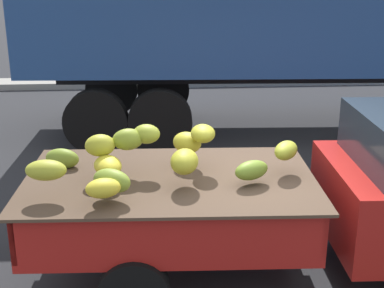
# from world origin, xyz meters

# --- Properties ---
(ground) EXTENTS (220.00, 220.00, 0.00)m
(ground) POSITION_xyz_m (0.00, 0.00, 0.00)
(ground) COLOR #28282B
(curb_strip) EXTENTS (80.00, 0.80, 0.16)m
(curb_strip) POSITION_xyz_m (0.00, 8.94, 0.08)
(curb_strip) COLOR gray
(curb_strip) RESTS_ON ground
(pickup_truck) EXTENTS (5.05, 1.92, 1.70)m
(pickup_truck) POSITION_xyz_m (0.84, -0.27, 0.89)
(pickup_truck) COLOR #B21E19
(pickup_truck) RESTS_ON ground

